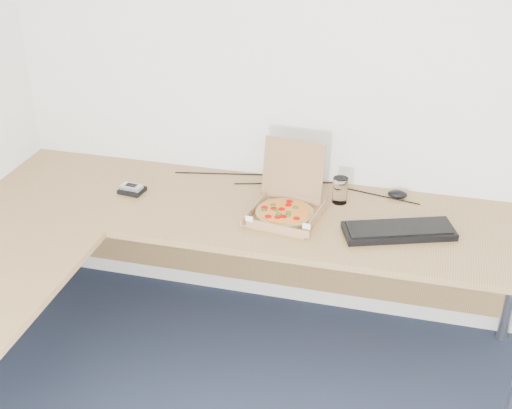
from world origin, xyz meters
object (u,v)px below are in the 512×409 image
(desk, at_px, (149,254))
(wallet, at_px, (132,190))
(keyboard, at_px, (399,231))
(pizza_box, at_px, (285,209))
(drinking_glass, at_px, (340,190))

(desk, relative_size, wallet, 22.85)
(desk, distance_m, keyboard, 1.04)
(desk, xyz_separation_m, pizza_box, (0.48, 0.40, 0.06))
(keyboard, bearing_deg, drinking_glass, 122.51)
(desk, bearing_deg, wallet, 120.57)
(pizza_box, bearing_deg, wallet, -174.43)
(pizza_box, bearing_deg, desk, -131.90)
(desk, distance_m, pizza_box, 0.63)
(desk, xyz_separation_m, wallet, (-0.26, 0.44, 0.04))
(drinking_glass, bearing_deg, pizza_box, -139.11)
(pizza_box, distance_m, keyboard, 0.49)
(drinking_glass, height_order, wallet, drinking_glass)
(desk, xyz_separation_m, keyboard, (0.98, 0.37, 0.04))
(keyboard, bearing_deg, pizza_box, 156.17)
(pizza_box, bearing_deg, keyboard, 4.49)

